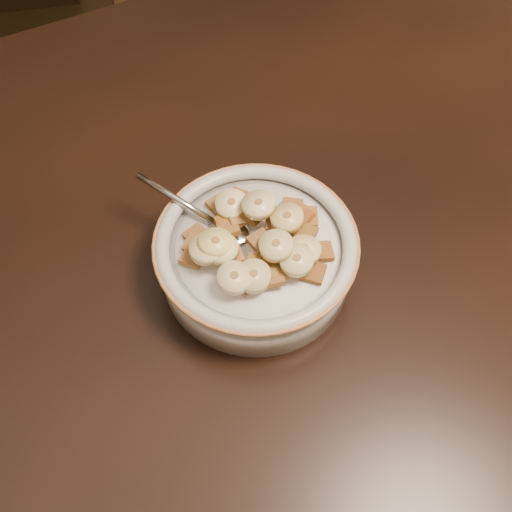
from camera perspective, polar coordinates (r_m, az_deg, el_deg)
floor at (r=1.39m, az=-6.75°, el=-20.88°), size 4.00×4.50×0.10m
table at (r=0.66m, az=-13.47°, el=-5.76°), size 1.44×0.97×0.04m
cereal_bowl at (r=0.63m, az=-0.00°, el=-0.38°), size 0.19×0.19×0.04m
milk at (r=0.61m, az=-0.00°, el=0.76°), size 0.15×0.15×0.00m
spoon at (r=0.61m, az=-2.39°, el=2.19°), size 0.05×0.06×0.01m
cereal_square_0 at (r=0.58m, az=1.72°, el=0.77°), size 0.02×0.02×0.01m
cereal_square_1 at (r=0.57m, az=-1.02°, el=-2.29°), size 0.03×0.03×0.01m
cereal_square_2 at (r=0.59m, az=-5.64°, el=-0.15°), size 0.03×0.03×0.01m
cereal_square_3 at (r=0.61m, az=-2.50°, el=3.03°), size 0.02×0.02×0.01m
cereal_square_4 at (r=0.58m, az=1.88°, el=-1.18°), size 0.03×0.03×0.01m
cereal_square_5 at (r=0.63m, az=-1.62°, el=5.15°), size 0.03×0.03×0.01m
cereal_square_6 at (r=0.61m, az=4.41°, el=2.06°), size 0.03×0.03×0.01m
cereal_square_7 at (r=0.62m, az=4.56°, el=3.52°), size 0.03×0.03×0.01m
cereal_square_8 at (r=0.60m, az=-2.45°, el=2.47°), size 0.03×0.03×0.01m
cereal_square_9 at (r=0.59m, az=5.14°, el=-1.44°), size 0.03×0.03×0.01m
cereal_square_10 at (r=0.63m, az=3.26°, el=4.26°), size 0.03×0.03×0.01m
cereal_square_11 at (r=0.60m, az=5.88°, el=0.42°), size 0.03×0.03×0.01m
cereal_square_12 at (r=0.60m, az=1.82°, el=3.07°), size 0.03×0.03×0.01m
cereal_square_13 at (r=0.63m, az=-2.11°, el=4.72°), size 0.03×0.03×0.01m
cereal_square_14 at (r=0.62m, az=0.28°, el=4.47°), size 0.03×0.03×0.01m
cereal_square_15 at (r=0.58m, az=0.43°, el=1.35°), size 0.02×0.02×0.01m
cereal_square_16 at (r=0.61m, az=2.95°, el=3.09°), size 0.02×0.02×0.01m
cereal_square_17 at (r=0.58m, az=-0.00°, el=-0.88°), size 0.03×0.03×0.01m
cereal_square_18 at (r=0.60m, az=-5.38°, el=1.06°), size 0.03×0.03×0.01m
cereal_square_19 at (r=0.58m, az=1.54°, el=-1.88°), size 0.03×0.03×0.01m
cereal_square_20 at (r=0.62m, az=3.99°, el=3.50°), size 0.03×0.03×0.01m
cereal_square_21 at (r=0.59m, az=-2.19°, el=0.06°), size 0.02×0.02×0.01m
cereal_square_22 at (r=0.61m, az=-5.33°, el=1.87°), size 0.02×0.02×0.01m
cereal_square_23 at (r=0.61m, az=-0.30°, el=3.71°), size 0.03×0.03×0.01m
cereal_square_24 at (r=0.61m, az=-1.56°, el=3.59°), size 0.02×0.02×0.01m
cereal_square_25 at (r=0.63m, az=-3.31°, el=4.57°), size 0.02×0.02×0.01m
cereal_square_26 at (r=0.60m, az=-5.27°, el=0.78°), size 0.03×0.03×0.01m
cereal_square_27 at (r=0.62m, az=4.01°, el=3.80°), size 0.03×0.03×0.01m
cereal_square_28 at (r=0.61m, az=-2.45°, el=3.03°), size 0.02×0.02×0.01m
banana_slice_0 at (r=0.61m, az=-2.19°, el=4.59°), size 0.04×0.04×0.01m
banana_slice_1 at (r=0.56m, az=-1.92°, el=-1.96°), size 0.04×0.04×0.01m
banana_slice_2 at (r=0.58m, az=-4.44°, el=0.59°), size 0.03×0.03×0.01m
banana_slice_3 at (r=0.57m, az=-0.23°, el=-1.81°), size 0.04×0.04×0.01m
banana_slice_4 at (r=0.57m, az=3.64°, el=-0.40°), size 0.04×0.04×0.01m
banana_slice_5 at (r=0.60m, az=0.23°, el=4.56°), size 0.04×0.04×0.01m
banana_slice_6 at (r=0.58m, az=4.29°, el=0.52°), size 0.04×0.04×0.01m
banana_slice_7 at (r=0.57m, az=1.79°, el=0.91°), size 0.04×0.04×0.01m
banana_slice_8 at (r=0.58m, az=-3.61°, el=1.15°), size 0.04×0.04×0.01m
banana_slice_9 at (r=0.58m, az=-3.07°, el=0.59°), size 0.04×0.04×0.01m
banana_slice_10 at (r=0.59m, az=2.77°, el=3.39°), size 0.03×0.03×0.01m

